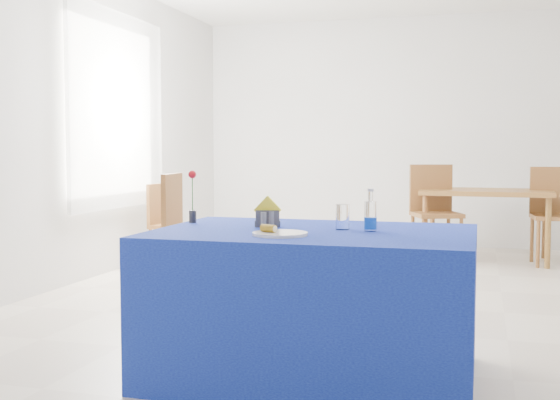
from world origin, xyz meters
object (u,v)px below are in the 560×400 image
object	(u,v)px
blue_table	(313,304)
chair_bg_left	(434,206)
oak_table	(487,197)
water_bottle	(370,217)
chair_bg_right	(554,208)
plate	(280,234)
chair_win_b	(166,219)
chair_win_a	(185,223)

from	to	relation	value
blue_table	chair_bg_left	size ratio (longest dim) A/B	1.57
blue_table	oak_table	world-z (taller)	blue_table
water_bottle	chair_bg_right	world-z (taller)	chair_bg_right
plate	oak_table	distance (m)	4.62
blue_table	chair_win_b	world-z (taller)	chair_win_b
chair_bg_left	chair_win_b	size ratio (longest dim) A/B	1.22
water_bottle	chair_bg_left	xyz separation A→B (m)	(0.06, 3.98, -0.24)
water_bottle	chair_win_a	bearing A→B (deg)	134.31
chair_bg_left	chair_win_a	distance (m)	2.83
water_bottle	chair_win_a	world-z (taller)	same
plate	oak_table	xyz separation A→B (m)	(0.98, 4.52, -0.09)
blue_table	chair_bg_right	world-z (taller)	chair_bg_right
chair_bg_right	oak_table	bearing A→B (deg)	169.97
oak_table	chair_bg_right	xyz separation A→B (m)	(0.66, -0.06, -0.10)
plate	chair_bg_left	world-z (taller)	chair_bg_left
water_bottle	chair_bg_left	size ratio (longest dim) A/B	0.21
plate	blue_table	distance (m)	0.47
chair_bg_right	chair_win_b	size ratio (longest dim) A/B	1.20
blue_table	oak_table	bearing A→B (deg)	78.42
oak_table	chair_win_a	xyz separation A→B (m)	(-2.45, -2.32, -0.11)
chair_bg_left	chair_win_b	world-z (taller)	chair_bg_left
oak_table	chair_win_b	distance (m)	3.37
plate	chair_bg_left	bearing A→B (deg)	84.03
chair_bg_left	chair_bg_right	size ratio (longest dim) A/B	1.02
blue_table	chair_bg_left	xyz separation A→B (m)	(0.34, 4.03, 0.21)
chair_bg_right	chair_bg_left	bearing A→B (deg)	-176.59
blue_table	chair_bg_left	world-z (taller)	chair_bg_left
blue_table	water_bottle	size ratio (longest dim) A/B	7.44
chair_bg_left	water_bottle	bearing A→B (deg)	-112.17
blue_table	chair_bg_right	size ratio (longest dim) A/B	1.60
chair_bg_right	chair_win_a	bearing A→B (deg)	-149.02
chair_bg_left	chair_bg_right	distance (m)	1.21
oak_table	chair_win_b	size ratio (longest dim) A/B	1.63
chair_win_b	chair_bg_left	bearing A→B (deg)	-63.73
blue_table	chair_bg_left	distance (m)	4.05
chair_bg_left	chair_win_a	world-z (taller)	chair_bg_left
oak_table	chair_bg_left	bearing A→B (deg)	-156.09
water_bottle	chair_win_b	distance (m)	3.87
chair_bg_right	plate	bearing A→B (deg)	-115.29
oak_table	water_bottle	bearing A→B (deg)	-97.97
plate	blue_table	bearing A→B (deg)	67.40
water_bottle	chair_win_b	bearing A→B (deg)	130.71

